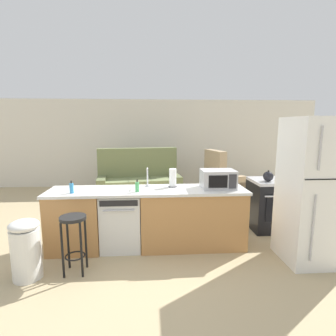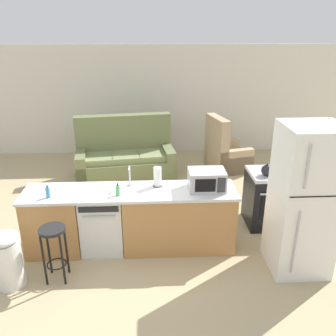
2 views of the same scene
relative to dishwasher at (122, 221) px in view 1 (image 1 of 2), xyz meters
The scene contains 16 objects.
ground_plane 0.49m from the dishwasher, ahead, with size 24.00×24.00×0.00m, color tan.
wall_back 4.33m from the dishwasher, 82.54° to the left, with size 10.00×0.06×2.60m.
kitchen_counter 0.49m from the dishwasher, ahead, with size 2.94×0.66×0.90m.
dishwasher is the anchor object (origin of this frame).
stove_range 2.66m from the dishwasher, 11.91° to the left, with size 0.76×0.68×0.90m.
refrigerator 2.71m from the dishwasher, 11.93° to the right, with size 0.72×0.73×1.95m.
microwave 1.58m from the dishwasher, ahead, with size 0.50×0.37×0.28m.
sink_faucet 0.74m from the dishwasher, 22.06° to the left, with size 0.07×0.18×0.30m.
paper_towel_roll 1.01m from the dishwasher, ahead, with size 0.14×0.14×0.28m.
soap_bottle 0.62m from the dishwasher, 28.87° to the right, with size 0.06×0.06×0.18m.
dish_soap_bottle 0.88m from the dishwasher, 167.03° to the right, with size 0.06×0.06×0.18m.
kettle 2.53m from the dishwasher, ahead, with size 0.21×0.17×0.19m.
bar_stool 0.85m from the dishwasher, 127.70° to the right, with size 0.32×0.32×0.74m.
trash_bin 1.30m from the dishwasher, 144.74° to the right, with size 0.35×0.35×0.74m.
couch 2.67m from the dishwasher, 86.86° to the left, with size 2.10×1.16×1.27m.
armchair 3.72m from the dishwasher, 51.39° to the left, with size 0.99×1.02×1.20m.
Camera 1 is at (0.19, -3.80, 1.84)m, focal length 28.00 mm.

